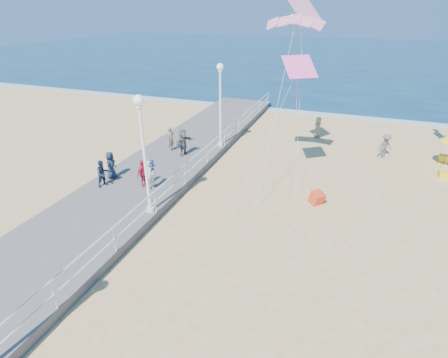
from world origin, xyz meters
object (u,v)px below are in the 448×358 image
(lamp_post_mid, at_px, (143,144))
(beach_walker_c, at_px, (318,127))
(spectator_5, at_px, (183,142))
(beach_walker_a, at_px, (385,146))
(spectator_7, at_px, (103,173))
(box_kite, at_px, (317,199))
(lamp_post_far, at_px, (220,97))
(spectator_3, at_px, (143,173))
(beach_chair_right, at_px, (444,175))
(spectator_6, at_px, (171,139))
(spectator_4, at_px, (111,165))
(toddler_held, at_px, (153,167))
(beach_chair_left, at_px, (444,158))
(woman_holding_toddler, at_px, (150,175))

(lamp_post_mid, bearing_deg, beach_walker_c, 67.67)
(spectator_5, relative_size, beach_walker_a, 1.06)
(spectator_7, bearing_deg, box_kite, -52.91)
(lamp_post_mid, bearing_deg, lamp_post_far, 90.00)
(spectator_3, bearing_deg, spectator_7, 115.01)
(spectator_7, distance_m, beach_chair_right, 18.87)
(spectator_7, relative_size, beach_chair_right, 2.58)
(lamp_post_mid, xyz_separation_m, spectator_3, (-1.61, 2.07, -2.53))
(spectator_6, bearing_deg, beach_chair_right, -71.50)
(spectator_4, distance_m, spectator_5, 4.83)
(lamp_post_mid, height_order, spectator_6, lamp_post_mid)
(beach_chair_right, bearing_deg, toddler_held, -152.47)
(spectator_6, bearing_deg, lamp_post_mid, -149.81)
(lamp_post_far, xyz_separation_m, box_kite, (6.99, -5.02, -3.36))
(spectator_7, xyz_separation_m, beach_chair_left, (17.44, 10.87, -0.91))
(toddler_held, bearing_deg, lamp_post_mid, -135.03)
(lamp_post_far, bearing_deg, beach_walker_a, 13.91)
(spectator_3, xyz_separation_m, beach_walker_a, (11.92, 9.48, -0.34))
(spectator_4, bearing_deg, lamp_post_mid, -133.20)
(woman_holding_toddler, distance_m, beach_chair_left, 18.24)
(lamp_post_far, xyz_separation_m, spectator_7, (-3.55, -7.63, -2.55))
(woman_holding_toddler, distance_m, beach_walker_a, 14.96)
(spectator_4, height_order, spectator_5, spectator_5)
(lamp_post_mid, height_order, beach_walker_a, lamp_post_mid)
(toddler_held, xyz_separation_m, spectator_4, (-2.83, 0.29, -0.48))
(woman_holding_toddler, xyz_separation_m, spectator_5, (-0.47, 4.74, 0.06))
(spectator_7, bearing_deg, spectator_5, 2.30)
(toddler_held, xyz_separation_m, beach_walker_a, (11.25, 9.53, -0.84))
(lamp_post_mid, relative_size, spectator_6, 3.30)
(beach_walker_a, height_order, beach_chair_right, beach_walker_a)
(lamp_post_mid, height_order, toddler_held, lamp_post_mid)
(spectator_3, xyz_separation_m, beach_walker_c, (7.40, 12.02, -0.36))
(spectator_3, bearing_deg, beach_walker_a, -46.47)
(beach_walker_a, bearing_deg, beach_chair_left, -28.01)
(beach_chair_right, bearing_deg, woman_holding_toddler, -152.25)
(box_kite, distance_m, beach_chair_right, 8.50)
(beach_chair_right, bearing_deg, spectator_5, -169.03)
(box_kite, bearing_deg, beach_chair_left, 4.10)
(spectator_7, relative_size, beach_walker_a, 0.90)
(spectator_3, bearing_deg, spectator_4, 88.69)
(spectator_6, distance_m, beach_chair_right, 16.30)
(beach_walker_a, xyz_separation_m, beach_walker_c, (-4.52, 2.54, -0.02))
(beach_chair_right, bearing_deg, lamp_post_far, -177.80)
(lamp_post_mid, xyz_separation_m, box_kite, (6.99, 3.98, -3.36))
(woman_holding_toddler, relative_size, spectator_5, 0.93)
(spectator_5, height_order, box_kite, spectator_5)
(lamp_post_far, distance_m, spectator_5, 3.74)
(woman_holding_toddler, distance_m, spectator_6, 5.33)
(toddler_held, relative_size, spectator_3, 0.52)
(spectator_7, distance_m, beach_walker_a, 17.21)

